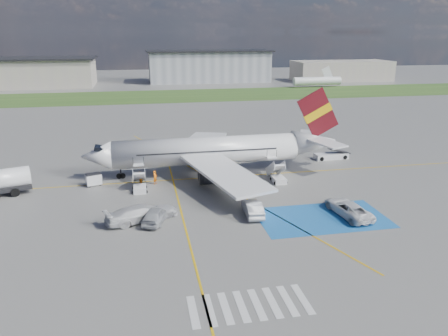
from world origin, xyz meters
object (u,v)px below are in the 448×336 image
(car_silver_b, at_px, (253,208))
(belt_loader, at_px, (331,156))
(airliner, at_px, (217,150))
(van_white_a, at_px, (348,206))
(gpu_cart, at_px, (94,180))
(van_white_b, at_px, (142,210))
(car_silver_a, at_px, (156,215))

(car_silver_b, bearing_deg, belt_loader, -129.81)
(airliner, relative_size, belt_loader, 6.29)
(car_silver_b, relative_size, van_white_a, 0.92)
(gpu_cart, distance_m, van_white_a, 32.53)
(gpu_cart, xyz_separation_m, car_silver_b, (18.15, -13.57, 0.10))
(airliner, xyz_separation_m, belt_loader, (19.35, 3.68, -2.96))
(van_white_b, bearing_deg, car_silver_b, -113.98)
(gpu_cart, height_order, van_white_a, van_white_a)
(belt_loader, relative_size, van_white_b, 0.98)
(belt_loader, xyz_separation_m, van_white_a, (-7.74, -21.43, 0.60))
(gpu_cart, relative_size, van_white_b, 0.38)
(car_silver_a, height_order, van_white_b, van_white_b)
(belt_loader, height_order, car_silver_b, belt_loader)
(airliner, distance_m, van_white_a, 21.35)
(van_white_b, bearing_deg, gpu_cart, 5.88)
(gpu_cart, bearing_deg, car_silver_b, -55.35)
(airliner, relative_size, car_silver_a, 7.45)
(belt_loader, height_order, van_white_a, van_white_a)
(car_silver_b, xyz_separation_m, van_white_b, (-12.04, 0.87, 0.33))
(gpu_cart, height_order, car_silver_a, car_silver_a)
(car_silver_b, bearing_deg, van_white_b, -0.92)
(gpu_cart, relative_size, belt_loader, 0.38)
(car_silver_a, bearing_deg, airliner, -100.82)
(airliner, xyz_separation_m, gpu_cart, (-16.96, -2.20, -2.66))
(car_silver_a, xyz_separation_m, car_silver_b, (10.61, -0.17, -0.01))
(van_white_a, bearing_deg, car_silver_b, -16.84)
(belt_loader, height_order, van_white_b, van_white_b)
(belt_loader, bearing_deg, van_white_a, -112.43)
(belt_loader, bearing_deg, van_white_b, -150.98)
(car_silver_a, relative_size, car_silver_b, 0.98)
(car_silver_a, distance_m, car_silver_b, 10.61)
(car_silver_b, bearing_deg, gpu_cart, -33.56)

